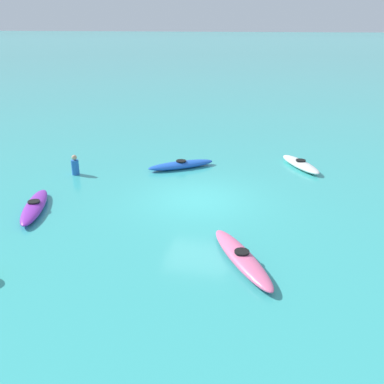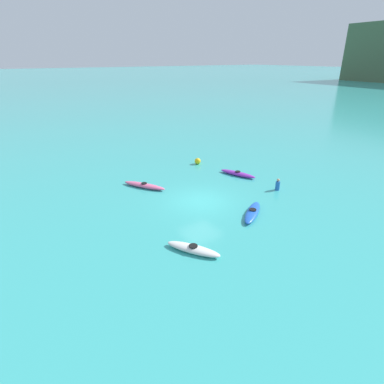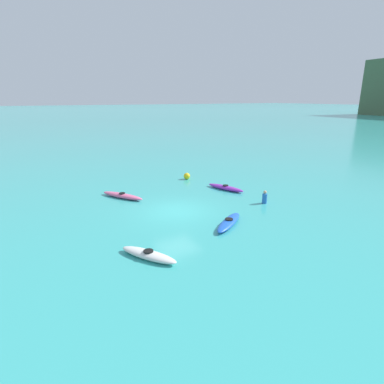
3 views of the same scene
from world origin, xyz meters
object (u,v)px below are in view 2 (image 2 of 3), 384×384
kayak_blue (252,212)px  person_near_shore (278,185)px  kayak_purple (238,174)px  kayak_pink (144,185)px  kayak_white (193,249)px  buoy_yellow (198,161)px

kayak_blue → person_near_shore: (-1.83, 4.26, 0.22)m
kayak_purple → kayak_pink: size_ratio=0.96×
kayak_purple → kayak_blue: bearing=-34.1°
kayak_blue → kayak_pink: same height
kayak_pink → person_near_shore: bearing=53.4°
kayak_white → buoy_yellow: bearing=144.2°
kayak_purple → person_near_shore: (3.89, 0.39, 0.22)m
kayak_purple → kayak_blue: size_ratio=1.09×
kayak_blue → buoy_yellow: size_ratio=5.31×
kayak_blue → kayak_pink: 8.47m
kayak_purple → buoy_yellow: buoy_yellow is taller
kayak_purple → kayak_blue: (5.72, -3.88, 0.00)m
kayak_pink → kayak_white: bearing=-10.6°
kayak_purple → buoy_yellow: (-4.28, -1.02, 0.11)m
kayak_purple → person_near_shore: person_near_shore is taller
kayak_white → person_near_shore: size_ratio=3.21×
kayak_white → buoy_yellow: size_ratio=5.09×
kayak_white → kayak_pink: bearing=169.4°
kayak_pink → buoy_yellow: bearing=109.8°
kayak_pink → person_near_shore: 9.80m
kayak_white → kayak_pink: size_ratio=0.85×
buoy_yellow → kayak_white: bearing=-35.8°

